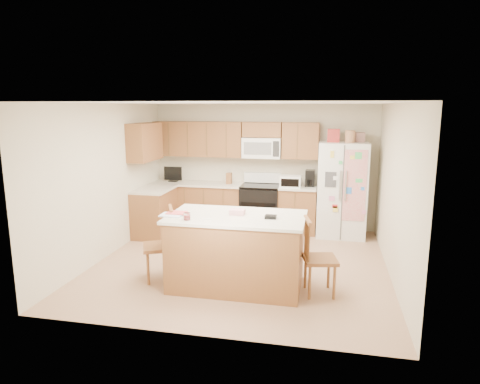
% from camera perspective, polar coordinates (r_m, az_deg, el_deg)
% --- Properties ---
extents(ground, '(4.50, 4.50, 0.00)m').
position_cam_1_polar(ground, '(6.90, 0.15, -9.46)').
color(ground, '#9B6C4D').
rests_on(ground, ground).
extents(room_shell, '(4.60, 4.60, 2.52)m').
position_cam_1_polar(room_shell, '(6.53, 0.15, 2.44)').
color(room_shell, beige).
rests_on(room_shell, ground).
extents(cabinetry, '(3.36, 1.56, 2.15)m').
position_cam_1_polar(cabinetry, '(8.57, -3.87, 0.98)').
color(cabinetry, brown).
rests_on(cabinetry, ground).
extents(stove, '(0.76, 0.65, 1.13)m').
position_cam_1_polar(stove, '(8.59, 2.76, -1.99)').
color(stove, black).
rests_on(stove, ground).
extents(refrigerator, '(0.90, 0.79, 2.04)m').
position_cam_1_polar(refrigerator, '(8.34, 13.44, 0.45)').
color(refrigerator, white).
rests_on(refrigerator, ground).
extents(island, '(1.93, 1.07, 1.10)m').
position_cam_1_polar(island, '(5.91, -0.47, -7.85)').
color(island, brown).
rests_on(island, ground).
extents(windsor_chair_left, '(0.58, 0.59, 1.06)m').
position_cam_1_polar(windsor_chair_left, '(6.25, -10.52, -7.06)').
color(windsor_chair_left, brown).
rests_on(windsor_chair_left, ground).
extents(windsor_chair_back, '(0.49, 0.47, 0.91)m').
position_cam_1_polar(windsor_chair_back, '(6.62, 0.43, -6.43)').
color(windsor_chair_back, brown).
rests_on(windsor_chair_back, ground).
extents(windsor_chair_right, '(0.51, 0.52, 1.03)m').
position_cam_1_polar(windsor_chair_right, '(5.77, 10.36, -8.73)').
color(windsor_chair_right, brown).
rests_on(windsor_chair_right, ground).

